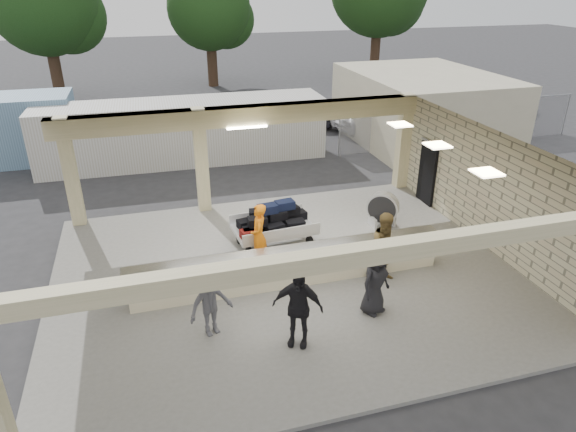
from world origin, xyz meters
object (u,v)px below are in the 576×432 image
object	(u,v)px
passenger_b	(298,307)
car_white_a	(379,117)
passenger_c	(211,303)
passenger_d	(375,281)
baggage_handler	(259,236)
car_dark	(295,114)
drum_fan	(383,208)
car_white_b	(436,102)
luggage_cart	(273,224)
baggage_counter	(291,267)
passenger_a	(386,248)
container_white	(184,131)

from	to	relation	value
passenger_b	car_white_a	xyz separation A→B (m)	(8.93, 15.03, -0.35)
passenger_c	passenger_d	size ratio (longest dim) A/B	0.96
baggage_handler	car_white_a	world-z (taller)	baggage_handler
passenger_b	car_dark	bearing A→B (deg)	100.86
passenger_c	car_dark	world-z (taller)	passenger_c
drum_fan	car_white_a	world-z (taller)	car_white_a
passenger_d	car_white_a	distance (m)	15.97
baggage_handler	car_white_b	world-z (taller)	baggage_handler
luggage_cart	passenger_d	distance (m)	4.04
drum_fan	baggage_handler	size ratio (longest dim) A/B	0.61
baggage_counter	passenger_c	xyz separation A→B (m)	(-2.24, -1.47, 0.31)
baggage_counter	car_white_a	distance (m)	15.25
passenger_a	passenger_d	distance (m)	1.46
passenger_a	car_dark	world-z (taller)	passenger_a
car_dark	container_white	world-z (taller)	container_white
passenger_d	container_white	bearing A→B (deg)	77.25
passenger_a	car_white_a	bearing A→B (deg)	66.75
car_white_b	car_dark	xyz separation A→B (m)	(-8.35, -0.07, -0.08)
container_white	car_dark	bearing A→B (deg)	34.17
luggage_cart	passenger_d	world-z (taller)	passenger_d
baggage_handler	passenger_c	bearing A→B (deg)	-20.32
drum_fan	passenger_a	distance (m)	3.26
baggage_handler	passenger_d	bearing A→B (deg)	49.42
passenger_b	passenger_c	world-z (taller)	passenger_b
luggage_cart	car_dark	world-z (taller)	luggage_cart
passenger_d	passenger_c	bearing A→B (deg)	149.88
drum_fan	baggage_counter	bearing A→B (deg)	-108.86
baggage_handler	car_dark	distance (m)	14.50
passenger_c	car_dark	distance (m)	17.51
luggage_cart	passenger_c	xyz separation A→B (m)	(-2.31, -3.54, 0.08)
drum_fan	passenger_d	bearing A→B (deg)	-80.03
baggage_counter	car_white_b	distance (m)	19.58
passenger_d	car_white_a	size ratio (longest dim) A/B	0.35
passenger_a	car_white_a	size ratio (longest dim) A/B	0.40
passenger_b	baggage_handler	bearing A→B (deg)	118.08
passenger_c	car_white_a	xyz separation A→B (m)	(10.64, 14.20, -0.23)
car_dark	container_white	size ratio (longest dim) A/B	0.33
car_white_a	car_dark	bearing A→B (deg)	51.06
baggage_counter	car_white_a	bearing A→B (deg)	56.56
drum_fan	container_white	xyz separation A→B (m)	(-5.29, 8.27, 0.60)
baggage_counter	car_dark	distance (m)	15.36
drum_fan	passenger_a	size ratio (longest dim) A/B	0.58
car_white_b	container_white	size ratio (longest dim) A/B	0.39
car_white_a	passenger_b	bearing A→B (deg)	137.15
passenger_c	passenger_a	bearing A→B (deg)	-8.33
passenger_a	container_white	bearing A→B (deg)	110.61
baggage_handler	passenger_d	distance (m)	3.50
car_white_a	baggage_handler	bearing A→B (deg)	130.20
passenger_a	car_white_b	distance (m)	18.53
drum_fan	passenger_b	xyz separation A→B (m)	(-4.25, -4.74, 0.33)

